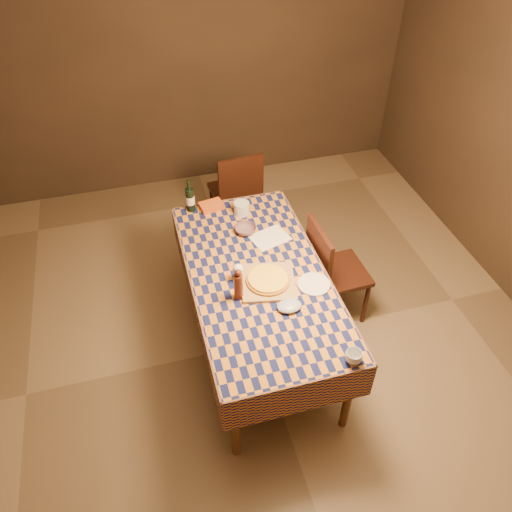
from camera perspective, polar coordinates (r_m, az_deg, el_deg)
The scene contains 16 objects.
room at distance 3.09m, azimuth 0.25°, elevation 5.56°, with size 5.00×5.10×2.70m.
dining_table at distance 3.52m, azimuth 0.22°, elevation -3.00°, with size 0.94×1.84×0.77m.
cutting_board at distance 3.40m, azimuth 1.38°, elevation -2.99°, with size 0.36×0.36×0.02m, color #A07D4B.
pizza at distance 3.38m, azimuth 1.39°, elevation -2.68°, with size 0.39×0.39×0.03m.
pepper_mill at distance 3.24m, azimuth -2.02°, elevation -3.34°, with size 0.06×0.06×0.25m.
bowl at distance 3.79m, azimuth -1.22°, elevation 3.03°, with size 0.16×0.16×0.05m, color #604451.
wine_glass at distance 3.36m, azimuth -2.07°, elevation -1.54°, with size 0.07×0.07×0.14m.
wine_bottle at distance 4.00m, azimuth -7.54°, elevation 6.45°, with size 0.09×0.09×0.28m.
deli_tub at distance 3.97m, azimuth -1.66°, elevation 5.49°, with size 0.12×0.12×0.10m, color silver.
takeout_container at distance 4.05m, azimuth -5.13°, elevation 5.73°, with size 0.18×0.13×0.05m, color #BA4D18.
white_plate at distance 3.42m, azimuth 6.62°, elevation -3.23°, with size 0.22×0.22×0.01m, color silver.
tumbler at distance 3.02m, azimuth 11.10°, elevation -11.25°, with size 0.10×0.10×0.08m, color silver.
flour_patch at distance 3.76m, azimuth 1.60°, elevation 2.11°, with size 0.27×0.21×0.00m, color silver.
flour_bag at distance 3.24m, azimuth 3.82°, elevation -5.71°, with size 0.16×0.12×0.05m, color #90A2B9.
chair_far at distance 4.69m, azimuth -2.16°, elevation 7.55°, with size 0.46×0.47×0.93m.
chair_right at distance 3.91m, azimuth 8.45°, elevation -1.39°, with size 0.44×0.44×0.93m.
Camera 1 is at (-0.67, -2.38, 3.21)m, focal length 35.00 mm.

